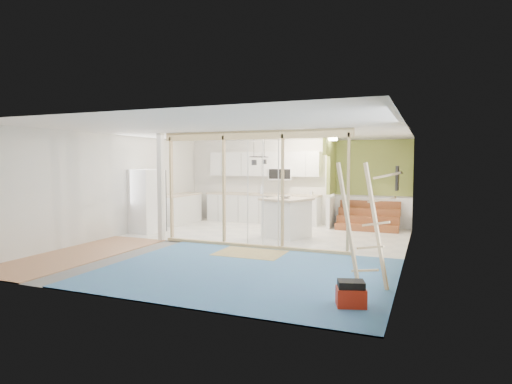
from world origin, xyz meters
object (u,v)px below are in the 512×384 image
at_px(fridge, 146,201).
at_px(ladder, 366,225).
at_px(island, 286,218).
at_px(toolbox, 351,295).

relative_size(fridge, ladder, 0.91).
xyz_separation_m(island, toolbox, (2.40, -4.64, -0.33)).
distance_m(toolbox, ladder, 1.28).
distance_m(fridge, island, 3.81).
height_order(island, ladder, ladder).
relative_size(fridge, island, 1.31).
xyz_separation_m(toolbox, ladder, (0.04, 1.00, 0.80)).
distance_m(fridge, toolbox, 7.30).
bearing_deg(fridge, toolbox, -23.14).
xyz_separation_m(fridge, toolbox, (6.12, -3.92, -0.69)).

